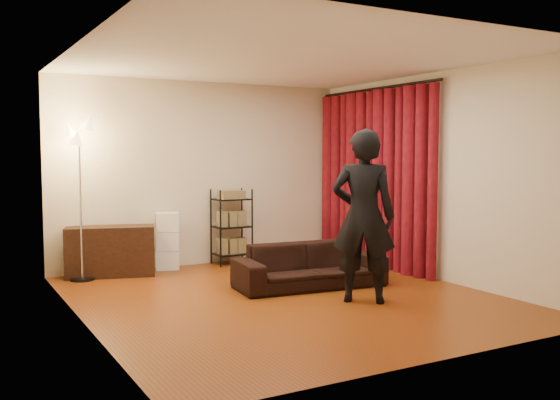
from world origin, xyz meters
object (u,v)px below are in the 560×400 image
media_cabinet (110,251)px  wire_shelf (232,227)px  person (363,216)px  storage_boxes (167,241)px  floor_lamp (81,202)px  sofa (310,266)px

media_cabinet → wire_shelf: bearing=17.4°
person → storage_boxes: 3.22m
storage_boxes → floor_lamp: 1.38m
storage_boxes → sofa: bearing=-59.7°
sofa → media_cabinet: bearing=142.4°
sofa → storage_boxes: size_ratio=2.25×
person → storage_boxes: size_ratio=2.35×
wire_shelf → floor_lamp: size_ratio=0.55×
sofa → person: 1.16m
wire_shelf → sofa: bearing=-102.9°
media_cabinet → wire_shelf: wire_shelf is taller
sofa → floor_lamp: bearing=149.3°
floor_lamp → person: bearing=-47.3°
storage_boxes → wire_shelf: (0.98, -0.05, 0.15)m
storage_boxes → media_cabinet: bearing=-174.1°
person → wire_shelf: person is taller
media_cabinet → person: bearing=-37.0°
sofa → storage_boxes: 2.29m
media_cabinet → storage_boxes: storage_boxes is taller
sofa → media_cabinet: 2.74m
wire_shelf → floor_lamp: floor_lamp is taller
wire_shelf → media_cabinet: bearing=163.0°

